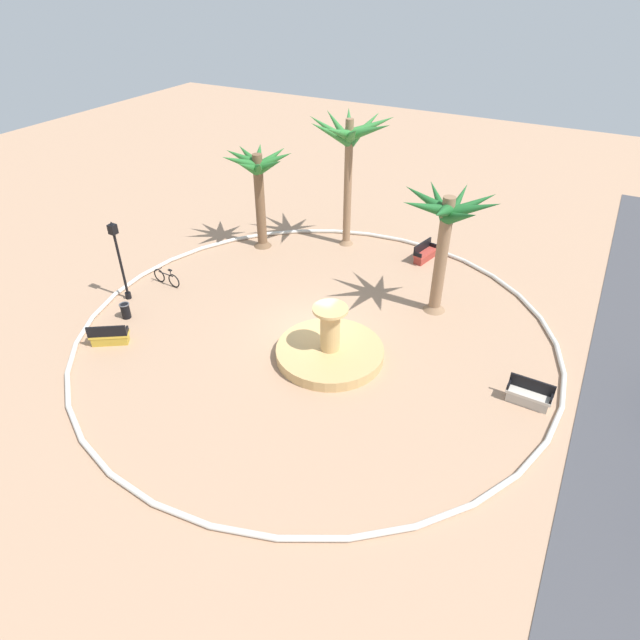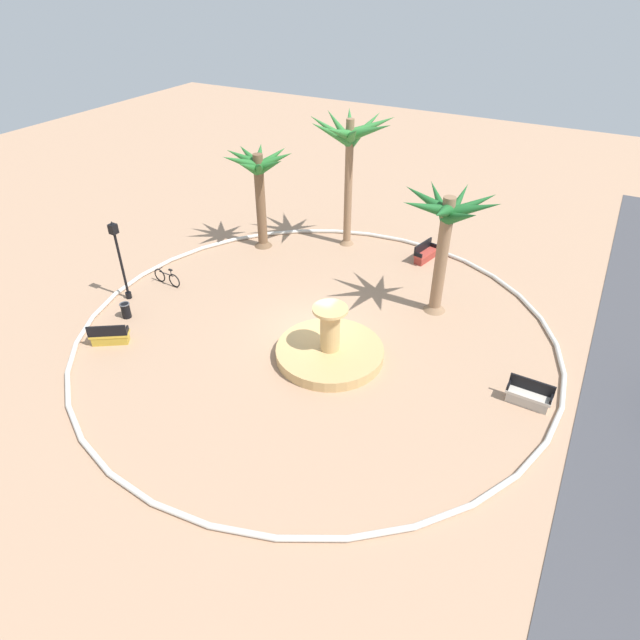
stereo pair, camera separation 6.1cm
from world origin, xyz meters
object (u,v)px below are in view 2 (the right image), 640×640
palm_tree_mid_plaza (447,225)px  bench_east (110,337)px  palm_tree_near_fountain (349,142)px  bench_north (425,254)px  trash_bin (126,310)px  bicycle_red_frame (167,278)px  fountain (330,350)px  palm_tree_by_curb (258,175)px  lamppost (119,255)px  bench_west (528,397)px

palm_tree_mid_plaza → bench_east: size_ratio=3.57×
palm_tree_near_fountain → palm_tree_mid_plaza: bearing=57.6°
bench_north → trash_bin: bench_north is taller
bench_north → bicycle_red_frame: bench_north is taller
fountain → palm_tree_by_curb: size_ratio=0.81×
palm_tree_by_curb → lamppost: size_ratio=1.38×
palm_tree_mid_plaza → lamppost: size_ratio=1.45×
palm_tree_by_curb → bicycle_red_frame: (5.85, -1.79, -3.69)m
lamppost → bicycle_red_frame: bearing=157.6°
bench_north → bicycle_red_frame: (8.54, -10.36, 0.04)m
bench_east → bench_west: size_ratio=1.00×
palm_tree_near_fountain → bench_east: (13.23, -4.58, -5.35)m
palm_tree_near_fountain → lamppost: palm_tree_near_fountain is taller
trash_bin → bench_east: bearing=25.7°
palm_tree_by_curb → bench_east: size_ratio=3.38×
lamppost → fountain: bearing=93.0°
palm_tree_mid_plaza → bench_east: (9.03, -11.21, -3.90)m
bicycle_red_frame → trash_bin: bearing=6.6°
bench_east → lamppost: (-3.04, -1.99, 1.97)m
trash_bin → palm_tree_by_curb: bearing=171.0°
bench_north → bench_west: bearing=38.6°
bench_east → bench_west: bearing=105.8°
palm_tree_mid_plaza → bench_north: 6.25m
palm_tree_mid_plaza → bench_north: palm_tree_mid_plaza is taller
lamppost → trash_bin: 2.57m
trash_bin → palm_tree_mid_plaza: bearing=121.0°
bench_north → palm_tree_near_fountain: bearing=-87.2°
bench_north → palm_tree_by_curb: bearing=-72.6°
trash_bin → palm_tree_near_fountain: bearing=154.6°
bench_east → trash_bin: 1.98m
trash_bin → bicycle_red_frame: bicycle_red_frame is taller
bench_west → trash_bin: (2.80, -17.06, 0.04)m
palm_tree_near_fountain → lamppost: size_ratio=1.80×
bicycle_red_frame → palm_tree_mid_plaza: bearing=108.3°
palm_tree_near_fountain → bench_east: 14.99m
lamppost → bench_west: bearing=94.8°
fountain → trash_bin: 9.59m
palm_tree_by_curb → bench_north: 9.73m
palm_tree_mid_plaza → bicycle_red_frame: palm_tree_mid_plaza is taller
palm_tree_near_fountain → bench_east: palm_tree_near_fountain is taller
palm_tree_by_curb → bench_east: (10.76, -0.56, -3.73)m
fountain → palm_tree_mid_plaza: palm_tree_mid_plaza is taller
palm_tree_by_curb → bench_west: (6.18, 15.64, -3.73)m
bench_north → fountain: bearing=-3.3°
palm_tree_mid_plaza → bench_west: (4.45, 5.00, -3.90)m
lamppost → palm_tree_mid_plaza: bearing=114.4°
bench_east → bench_north: (-13.45, 9.14, 0.00)m
bench_north → trash_bin: size_ratio=2.29×
bench_west → palm_tree_mid_plaza: bearing=-131.6°
bench_east → bench_west: same height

